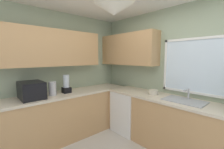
{
  "coord_description": "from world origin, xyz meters",
  "views": [
    {
      "loc": [
        1.22,
        -1.11,
        1.62
      ],
      "look_at": [
        -0.77,
        0.66,
        1.32
      ],
      "focal_mm": 24.03,
      "sensor_mm": 36.0,
      "label": 1
    }
  ],
  "objects": [
    {
      "name": "dishwasher",
      "position": [
        -0.91,
        1.29,
        0.44
      ],
      "size": [
        0.6,
        0.6,
        0.87
      ],
      "primitive_type": "cube",
      "color": "white",
      "rests_on": "ground_plane"
    },
    {
      "name": "kettle",
      "position": [
        -1.55,
        -0.12,
        1.05
      ],
      "size": [
        0.14,
        0.14,
        0.26
      ],
      "primitive_type": "cylinder",
      "color": "#B7B7BC",
      "rests_on": "counter_run_left"
    },
    {
      "name": "microwave",
      "position": [
        -1.57,
        -0.47,
        1.06
      ],
      "size": [
        0.48,
        0.36,
        0.29
      ],
      "primitive_type": "cube",
      "color": "black",
      "rests_on": "counter_run_left"
    },
    {
      "name": "blender_appliance",
      "position": [
        -1.57,
        0.16,
        1.08
      ],
      "size": [
        0.15,
        0.15,
        0.36
      ],
      "color": "black",
      "rests_on": "counter_run_left"
    },
    {
      "name": "bowl",
      "position": [
        -0.34,
        1.32,
        0.96
      ],
      "size": [
        0.17,
        0.17,
        0.09
      ],
      "primitive_type": "cylinder",
      "color": "beige",
      "rests_on": "counter_run_back"
    },
    {
      "name": "room_shell",
      "position": [
        -0.8,
        0.51,
        1.81
      ],
      "size": [
        3.89,
        3.39,
        2.61
      ],
      "color": "#9EAD8E",
      "rests_on": "ground_plane"
    },
    {
      "name": "sink_assembly",
      "position": [
        0.24,
        1.33,
        0.93
      ],
      "size": [
        0.62,
        0.4,
        0.19
      ],
      "color": "#9EA0A5",
      "rests_on": "counter_run_back"
    },
    {
      "name": "counter_run_back",
      "position": [
        0.21,
        1.32,
        0.46
      ],
      "size": [
        2.98,
        0.65,
        0.92
      ],
      "color": "tan",
      "rests_on": "ground_plane"
    },
    {
      "name": "counter_run_left",
      "position": [
        -1.57,
        0.0,
        0.46
      ],
      "size": [
        0.65,
        3.0,
        0.92
      ],
      "color": "tan",
      "rests_on": "ground_plane"
    }
  ]
}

